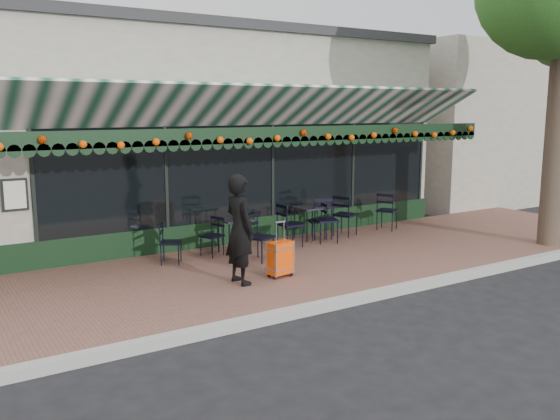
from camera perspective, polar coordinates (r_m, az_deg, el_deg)
ground at (r=9.01m, az=5.01°, el=-9.27°), size 80.00×80.00×0.00m
sidewalk at (r=10.57m, az=-1.60°, el=-5.93°), size 18.00×4.00×0.15m
curb at (r=8.93m, az=5.33°, el=-8.95°), size 18.00×0.16×0.15m
restaurant_building at (r=15.50m, az=-12.82°, el=7.07°), size 12.00×9.60×4.50m
neighbor_building_right at (r=23.43m, az=18.82°, el=7.93°), size 12.00×8.00×4.80m
woman at (r=9.44m, az=-3.90°, el=-1.86°), size 0.46×0.67×1.77m
suitcase at (r=9.90m, az=0.02°, el=-4.68°), size 0.44×0.30×0.93m
cafe_table_a at (r=12.73m, az=2.89°, el=-0.01°), size 0.57×0.57×0.70m
cafe_table_b at (r=11.46m, az=-4.42°, el=-1.19°), size 0.55×0.55×0.68m
chair_a_left at (r=12.73m, az=3.57°, el=-1.10°), size 0.47×0.47×0.78m
chair_a_right at (r=13.13m, az=6.29°, el=-0.49°), size 0.61×0.61×0.92m
chair_a_front at (r=12.45m, az=4.47°, el=-1.03°), size 0.58×0.58×0.92m
chair_a_extra at (r=13.93m, az=10.28°, el=-0.08°), size 0.60×0.60×0.88m
chair_b_left at (r=11.36m, az=-6.57°, el=-2.54°), size 0.48×0.48×0.75m
chair_b_right at (r=12.01m, az=0.98°, el=-1.45°), size 0.46×0.46×0.90m
chair_b_front at (r=10.89m, az=-1.96°, el=-2.67°), size 0.58×0.58×0.88m
chair_solo at (r=10.90m, az=-10.47°, el=-3.13°), size 0.52×0.52×0.76m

